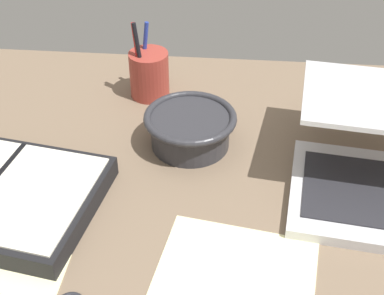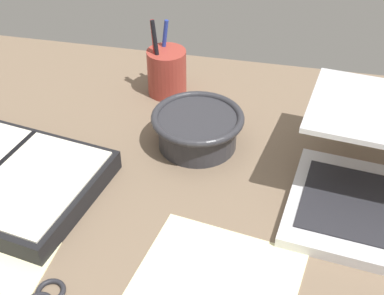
{
  "view_description": "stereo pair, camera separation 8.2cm",
  "coord_description": "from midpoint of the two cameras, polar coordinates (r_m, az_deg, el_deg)",
  "views": [
    {
      "loc": [
        5.09,
        -56.39,
        59.29
      ],
      "look_at": [
        -0.75,
        8.15,
        9.0
      ],
      "focal_mm": 50.0,
      "sensor_mm": 36.0,
      "label": 1
    },
    {
      "loc": [
        13.19,
        -55.14,
        59.29
      ],
      "look_at": [
        -0.75,
        8.15,
        9.0
      ],
      "focal_mm": 50.0,
      "sensor_mm": 36.0,
      "label": 2
    }
  ],
  "objects": [
    {
      "name": "bowl",
      "position": [
        0.92,
        3.14,
        2.0
      ],
      "size": [
        16.0,
        16.0,
        6.35
      ],
      "color": "#2D2D33",
      "rests_on": "desk_top"
    },
    {
      "name": "desk_top",
      "position": [
        0.81,
        2.19,
        -8.11
      ],
      "size": [
        140.0,
        100.0,
        2.0
      ],
      "primitive_type": "cube",
      "color": "#75604C",
      "rests_on": "ground"
    },
    {
      "name": "pen_cup",
      "position": [
        1.06,
        -0.51,
        8.05
      ],
      "size": [
        7.67,
        7.67,
        15.83
      ],
      "color": "#9E382D",
      "rests_on": "desk_top"
    }
  ]
}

